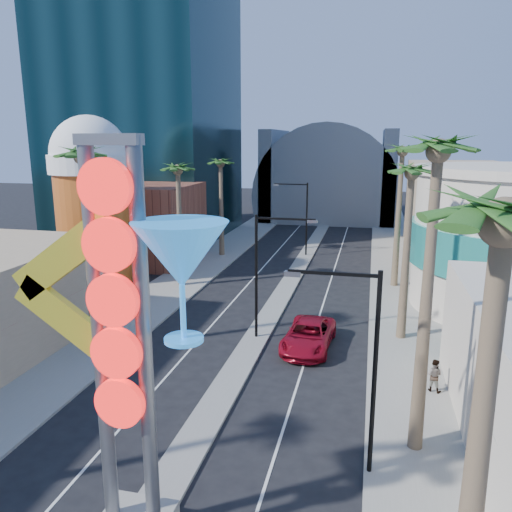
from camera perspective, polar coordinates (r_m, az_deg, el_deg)
The scene contains 21 objects.
sidewalk_west at distance 48.63m, azimuth -6.88°, elevation -1.68°, with size 5.00×100.00×0.15m, color gray.
sidewalk_east at distance 45.90m, azimuth 16.06°, elevation -3.00°, with size 5.00×100.00×0.15m, color gray.
median at distance 49.19m, azimuth 4.79°, elevation -1.46°, with size 1.60×84.00×0.15m, color gray.
hotel_tower at distance 68.75m, azimuth -12.93°, elevation 23.34°, with size 20.00×20.00×50.00m, color black.
brick_filler_west at distance 53.03m, azimuth -12.52°, elevation 3.67°, with size 10.00×10.00×8.00m, color brown.
filler_east at distance 58.35m, azimuth 22.20°, elevation 4.84°, with size 10.00×20.00×10.00m, color tan.
beer_mug at distance 46.03m, azimuth -18.18°, elevation 6.78°, with size 7.00×7.00×14.50m.
canopy at distance 81.82m, azimuth 8.39°, elevation 7.27°, with size 22.00×16.00×22.00m.
neon_sign at distance 14.41m, azimuth -12.39°, elevation -7.82°, with size 6.53×2.60×12.55m.
streetlight_0 at distance 30.73m, azimuth 1.02°, elevation -1.05°, with size 3.79×0.25×8.00m.
streetlight_1 at distance 54.17m, azimuth 5.25°, elevation 5.06°, with size 3.79×0.25×8.00m.
streetlight_2 at distance 18.73m, azimuth 12.04°, elevation -10.98°, with size 3.45×0.25×8.00m.
palm_1 at distance 29.73m, azimuth -19.22°, elevation 9.37°, with size 2.40×2.40×12.70m.
palm_2 at distance 42.30m, azimuth -8.91°, elevation 8.99°, with size 2.40×2.40×11.20m.
palm_3 at distance 53.60m, azimuth -4.07°, elevation 9.94°, with size 2.40×2.40×11.20m.
palm_4 at distance 9.61m, azimuth 26.12°, elevation -0.25°, with size 2.40×2.40×12.20m.
palm_5 at distance 19.30m, azimuth 19.96°, elevation 9.02°, with size 2.40×2.40×13.20m.
palm_6 at distance 31.31m, azimuth 17.33°, elevation 8.01°, with size 2.40×2.40×11.70m.
palm_7 at distance 43.23m, azimuth 16.35°, elevation 10.50°, with size 2.40×2.40×12.70m.
red_pickup at distance 30.82m, azimuth 6.02°, elevation -9.03°, with size 2.72×5.89×1.64m, color maroon.
pedestrian_b at distance 26.97m, azimuth 19.67°, elevation -12.71°, with size 0.82×0.64×1.68m, color gray.
Camera 1 is at (6.79, -9.14, 12.37)m, focal length 35.00 mm.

